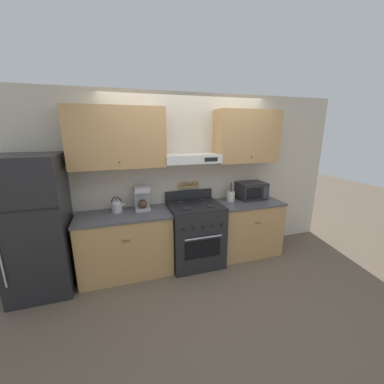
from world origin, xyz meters
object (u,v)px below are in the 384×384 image
at_px(tea_kettle, 117,206).
at_px(utensil_crock, 231,196).
at_px(stove_range, 195,234).
at_px(coffee_maker, 142,198).
at_px(refrigerator, 37,226).
at_px(microwave, 251,190).

xyz_separation_m(tea_kettle, utensil_crock, (1.77, 0.00, -0.01)).
height_order(stove_range, coffee_maker, coffee_maker).
height_order(refrigerator, coffee_maker, refrigerator).
bearing_deg(microwave, tea_kettle, -179.52).
relative_size(refrigerator, microwave, 3.89).
height_order(stove_range, tea_kettle, tea_kettle).
bearing_deg(tea_kettle, stove_range, -8.05).
height_order(coffee_maker, microwave, coffee_maker).
bearing_deg(tea_kettle, microwave, 0.48).
bearing_deg(refrigerator, stove_range, 0.37).
bearing_deg(utensil_crock, coffee_maker, 178.78).
relative_size(refrigerator, coffee_maker, 5.17).
height_order(refrigerator, utensil_crock, refrigerator).
distance_m(stove_range, coffee_maker, 0.97).
height_order(stove_range, microwave, microwave).
height_order(stove_range, utensil_crock, utensil_crock).
height_order(tea_kettle, utensil_crock, utensil_crock).
xyz_separation_m(tea_kettle, coffee_maker, (0.35, 0.03, 0.08)).
relative_size(stove_range, coffee_maker, 3.22).
height_order(coffee_maker, utensil_crock, coffee_maker).
relative_size(stove_range, utensil_crock, 3.52).
xyz_separation_m(stove_range, refrigerator, (-2.06, -0.01, 0.39)).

